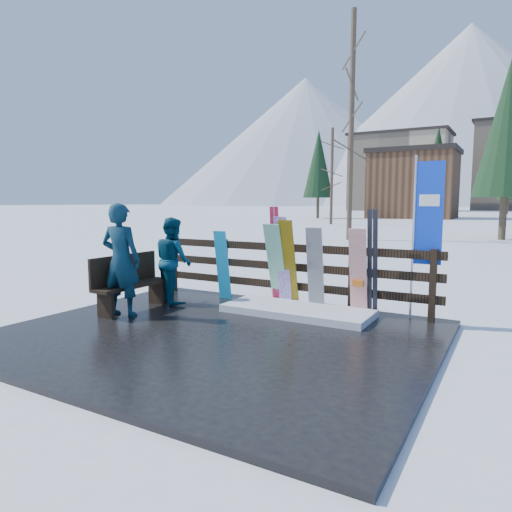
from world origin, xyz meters
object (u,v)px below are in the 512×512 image
Objects in this scene: person_front at (121,260)px; snowboard_3 at (283,262)px; snowboard_4 at (315,269)px; snowboard_5 at (358,273)px; bench at (129,281)px; snowboard_2 at (289,264)px; snowboard_0 at (223,265)px; rental_flag at (425,219)px; snowboard_1 at (276,265)px; person_back at (173,260)px.

snowboard_3 is at bearing -149.01° from person_front.
snowboard_5 reaches higher than snowboard_4.
snowboard_3 is at bearing 180.00° from snowboard_4.
bench is 1.03× the size of snowboard_4.
snowboard_5 is (0.75, 0.00, 0.00)m from snowboard_4.
snowboard_4 is (0.50, 0.00, -0.06)m from snowboard_2.
snowboard_5 is at bearing 0.00° from snowboard_4.
bench is at bearing -119.97° from snowboard_0.
snowboard_4 is at bearing 29.00° from bench.
rental_flag is (0.96, 0.27, 0.88)m from snowboard_5.
snowboard_1 reaches higher than bench.
snowboard_5 is 3.37m from person_back.
snowboard_1 reaches higher than snowboard_4.
snowboard_5 is at bearing 0.00° from snowboard_0.
person_back reaches higher than snowboard_4.
snowboard_3 is 1.12× the size of snowboard_5.
snowboard_2 is at bearing 0.00° from snowboard_0.
person_front is (-4.35, -2.18, -0.68)m from rental_flag.
snowboard_2 is at bearing 180.00° from snowboard_4.
snowboard_2 is at bearing -150.59° from person_front.
snowboard_5 is (3.58, 1.56, 0.21)m from bench.
snowboard_3 is 1.13× the size of snowboard_4.
snowboard_5 is at bearing 0.00° from snowboard_2.
bench is at bearing -151.00° from snowboard_4.
rental_flag is 1.40× the size of person_front.
snowboard_3 is at bearing 0.00° from snowboard_0.
snowboard_2 is at bearing 34.01° from bench.
person_front is (-0.71, -1.91, 0.26)m from snowboard_0.
snowboard_3 reaches higher than snowboard_2.
person_front is at bearing -144.06° from snowboard_4.
snowboard_2 is 2.15m from person_back.
person_front reaches higher than snowboard_0.
bench is 1.81m from snowboard_0.
snowboard_4 is at bearing -180.00° from snowboard_5.
snowboard_1 is at bearing 180.00° from snowboard_4.
person_back reaches higher than snowboard_5.
snowboard_1 is 0.83× the size of person_front.
snowboard_0 is 0.72× the size of person_front.
snowboard_5 is at bearing -163.06° from person_front.
snowboard_2 is 2.86m from person_front.
person_front is at bearing -136.55° from snowboard_3.
snowboard_4 reaches higher than snowboard_0.
rental_flag reaches higher than snowboard_5.
snowboard_4 is at bearing 0.00° from snowboard_0.
person_back reaches higher than snowboard_0.
snowboard_5 is (2.67, 0.00, 0.06)m from snowboard_0.
rental_flag is at bearing 6.59° from snowboard_3.
snowboard_4 is 2.64m from person_back.
rental_flag is 1.62× the size of person_back.
person_back is (0.29, 0.84, 0.29)m from bench.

